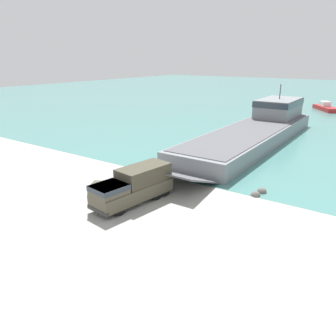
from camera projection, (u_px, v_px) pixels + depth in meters
ground_plane at (141, 195)px, 29.49m from camera, size 240.00×240.00×0.00m
water_surface at (330, 97)px, 103.96m from camera, size 240.00×180.00×0.01m
landing_craft at (259, 127)px, 49.28m from camera, size 8.02×40.38×7.54m
military_truck at (134, 186)px, 27.52m from camera, size 3.47×7.76×2.96m
soldier_on_ramp at (120, 178)px, 30.77m from camera, size 0.47×0.31×1.66m
moored_boat_a at (325, 107)px, 76.72m from camera, size 6.89×8.47×2.01m
moored_boat_b at (268, 102)px, 87.31m from camera, size 5.32×6.19×1.42m
mooring_bollard at (131, 168)px, 35.04m from camera, size 0.35×0.35×0.94m
cargo_crate at (97, 186)px, 30.41m from camera, size 1.15×1.22×0.80m
shoreline_rock_a at (255, 196)px, 29.30m from camera, size 0.88×0.88×0.88m
shoreline_rock_b at (262, 192)px, 30.04m from camera, size 0.90×0.90×0.90m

